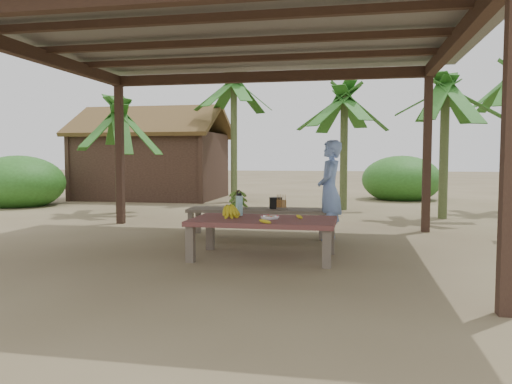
% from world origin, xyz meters
% --- Properties ---
extents(ground, '(80.00, 80.00, 0.00)m').
position_xyz_m(ground, '(0.00, 0.00, 0.00)').
color(ground, brown).
rests_on(ground, ground).
extents(pavilion, '(6.60, 5.60, 2.95)m').
position_xyz_m(pavilion, '(-0.01, -0.01, 2.78)').
color(pavilion, black).
rests_on(pavilion, ground).
extents(work_table, '(1.81, 1.01, 0.50)m').
position_xyz_m(work_table, '(0.48, -0.42, 0.43)').
color(work_table, brown).
rests_on(work_table, ground).
extents(bench, '(2.23, 0.71, 0.45)m').
position_xyz_m(bench, '(0.08, 1.23, 0.39)').
color(bench, brown).
rests_on(bench, ground).
extents(ripe_banana_bunch, '(0.36, 0.33, 0.18)m').
position_xyz_m(ripe_banana_bunch, '(0.00, -0.38, 0.59)').
color(ripe_banana_bunch, yellow).
rests_on(ripe_banana_bunch, work_table).
extents(plate, '(0.23, 0.23, 0.04)m').
position_xyz_m(plate, '(0.56, -0.41, 0.52)').
color(plate, white).
rests_on(plate, work_table).
extents(loose_banana_front, '(0.16, 0.08, 0.04)m').
position_xyz_m(loose_banana_front, '(0.58, -0.85, 0.52)').
color(loose_banana_front, yellow).
rests_on(loose_banana_front, work_table).
extents(loose_banana_side, '(0.12, 0.14, 0.04)m').
position_xyz_m(loose_banana_side, '(0.92, -0.31, 0.52)').
color(loose_banana_side, yellow).
rests_on(loose_banana_side, work_table).
extents(water_flask, '(0.09, 0.09, 0.34)m').
position_xyz_m(water_flask, '(0.10, -0.14, 0.64)').
color(water_flask, '#3AA6B6').
rests_on(water_flask, work_table).
extents(green_banana_stalk, '(0.28, 0.28, 0.31)m').
position_xyz_m(green_banana_stalk, '(-0.24, 1.22, 0.60)').
color(green_banana_stalk, '#598C2D').
rests_on(green_banana_stalk, bench).
extents(cooking_pot, '(0.20, 0.20, 0.17)m').
position_xyz_m(cooking_pot, '(0.37, 1.31, 0.54)').
color(cooking_pot, black).
rests_on(cooking_pot, bench).
extents(skewer_rack, '(0.18, 0.09, 0.24)m').
position_xyz_m(skewer_rack, '(0.47, 1.20, 0.57)').
color(skewer_rack, '#A57F47').
rests_on(skewer_rack, bench).
extents(woman, '(0.37, 0.56, 1.53)m').
position_xyz_m(woman, '(1.23, 1.12, 0.77)').
color(woman, '#6C87CC').
rests_on(woman, ground).
extents(hut, '(4.40, 3.43, 2.85)m').
position_xyz_m(hut, '(-4.50, 8.00, 1.10)').
color(hut, black).
rests_on(hut, ground).
extents(banana_plant_ne, '(1.80, 1.80, 2.94)m').
position_xyz_m(banana_plant_ne, '(3.41, 4.29, 2.46)').
color(banana_plant_ne, '#596638').
rests_on(banana_plant_ne, ground).
extents(banana_plant_n, '(1.80, 1.80, 2.94)m').
position_xyz_m(banana_plant_n, '(1.35, 5.62, 2.45)').
color(banana_plant_n, '#596638').
rests_on(banana_plant_n, ground).
extents(banana_plant_nw, '(1.80, 1.80, 3.59)m').
position_xyz_m(banana_plant_nw, '(-1.70, 7.00, 3.09)').
color(banana_plant_nw, '#596638').
rests_on(banana_plant_nw, ground).
extents(banana_plant_w, '(1.80, 1.80, 2.45)m').
position_xyz_m(banana_plant_w, '(-3.62, 3.91, 1.98)').
color(banana_plant_w, '#596638').
rests_on(banana_plant_w, ground).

